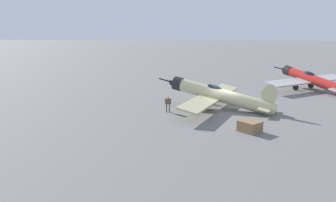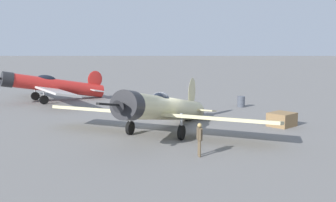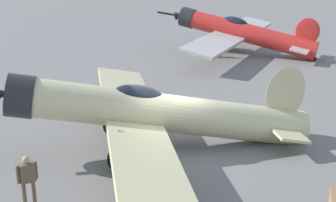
{
  "view_description": "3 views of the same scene",
  "coord_description": "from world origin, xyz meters",
  "px_view_note": "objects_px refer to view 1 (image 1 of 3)",
  "views": [
    {
      "loc": [
        3.5,
        32.11,
        7.96
      ],
      "look_at": [
        5.51,
        1.5,
        1.1
      ],
      "focal_mm": 34.62,
      "sensor_mm": 36.0,
      "label": 1
    },
    {
      "loc": [
        22.64,
        0.22,
        5.0
      ],
      "look_at": [
        0.0,
        -0.0,
        1.8
      ],
      "focal_mm": 40.88,
      "sensor_mm": 36.0,
      "label": 2
    },
    {
      "loc": [
        8.65,
        13.96,
        7.1
      ],
      "look_at": [
        0.0,
        -0.0,
        1.8
      ],
      "focal_mm": 52.33,
      "sensor_mm": 36.0,
      "label": 3
    }
  ],
  "objects_px": {
    "ground_crew_mechanic": "(168,103)",
    "equipment_crate": "(250,126)",
    "airplane_foreground": "(218,95)",
    "airplane_mid_apron": "(311,79)"
  },
  "relations": [
    {
      "from": "airplane_mid_apron",
      "to": "ground_crew_mechanic",
      "type": "distance_m",
      "value": 21.87
    },
    {
      "from": "equipment_crate",
      "to": "airplane_foreground",
      "type": "bearing_deg",
      "value": -76.04
    },
    {
      "from": "ground_crew_mechanic",
      "to": "equipment_crate",
      "type": "xyz_separation_m",
      "value": [
        -6.86,
        5.75,
        -0.51
      ]
    },
    {
      "from": "airplane_foreground",
      "to": "airplane_mid_apron",
      "type": "bearing_deg",
      "value": -118.18
    },
    {
      "from": "airplane_foreground",
      "to": "airplane_mid_apron",
      "type": "relative_size",
      "value": 1.07
    },
    {
      "from": "ground_crew_mechanic",
      "to": "equipment_crate",
      "type": "bearing_deg",
      "value": -134.63
    },
    {
      "from": "airplane_mid_apron",
      "to": "ground_crew_mechanic",
      "type": "height_order",
      "value": "airplane_mid_apron"
    },
    {
      "from": "ground_crew_mechanic",
      "to": "airplane_foreground",
      "type": "bearing_deg",
      "value": -75.86
    },
    {
      "from": "airplane_mid_apron",
      "to": "ground_crew_mechanic",
      "type": "xyz_separation_m",
      "value": [
        17.97,
        12.46,
        -0.53
      ]
    },
    {
      "from": "airplane_foreground",
      "to": "ground_crew_mechanic",
      "type": "bearing_deg",
      "value": 40.93
    }
  ]
}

